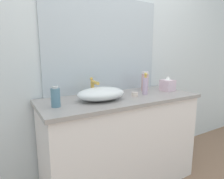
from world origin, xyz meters
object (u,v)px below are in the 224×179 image
object	(u,v)px
soap_dispenser	(145,85)
tissue_box	(168,85)
candle_jar	(135,94)
lotion_bottle	(56,97)
sink_basin	(101,94)
perfume_bottle	(145,82)

from	to	relation	value
soap_dispenser	tissue_box	world-z (taller)	soap_dispenser
candle_jar	lotion_bottle	bearing A→B (deg)	179.74
tissue_box	candle_jar	bearing A→B (deg)	-174.84
tissue_box	candle_jar	xyz separation A→B (m)	(-0.46, -0.04, -0.05)
sink_basin	soap_dispenser	size ratio (longest dim) A/B	1.98
tissue_box	lotion_bottle	bearing A→B (deg)	-178.12
lotion_bottle	candle_jar	size ratio (longest dim) A/B	2.49
soap_dispenser	lotion_bottle	size ratio (longest dim) A/B	1.38
sink_basin	candle_jar	size ratio (longest dim) A/B	6.80
sink_basin	perfume_bottle	distance (m)	0.61
candle_jar	soap_dispenser	bearing A→B (deg)	7.52
soap_dispenser	tissue_box	bearing A→B (deg)	4.16
sink_basin	soap_dispenser	world-z (taller)	soap_dispenser
lotion_bottle	tissue_box	size ratio (longest dim) A/B	0.98
lotion_bottle	candle_jar	world-z (taller)	lotion_bottle
soap_dispenser	candle_jar	xyz separation A→B (m)	(-0.14, -0.02, -0.07)
lotion_bottle	candle_jar	bearing A→B (deg)	-0.26
soap_dispenser	tissue_box	size ratio (longest dim) A/B	1.35
perfume_bottle	candle_jar	xyz separation A→B (m)	(-0.25, -0.16, -0.08)
soap_dispenser	tissue_box	distance (m)	0.33
tissue_box	perfume_bottle	bearing A→B (deg)	151.30
lotion_bottle	perfume_bottle	xyz separation A→B (m)	(0.97, 0.15, 0.03)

